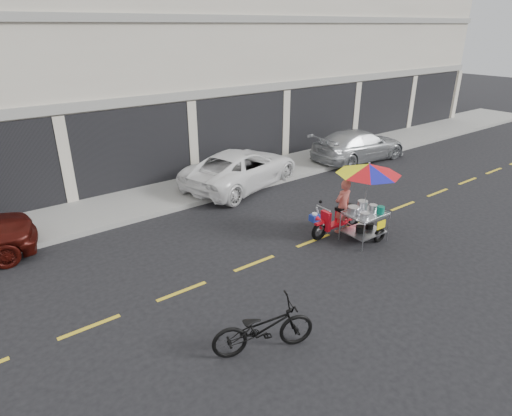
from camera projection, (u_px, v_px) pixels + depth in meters
ground at (313, 241)px, 11.62m from camera, size 90.00×90.00×0.00m
sidewalk at (208, 183)px, 15.62m from camera, size 45.00×3.00×0.15m
shophouse_block at (199, 53)px, 19.27m from camera, size 36.00×8.11×10.40m
centerline at (313, 241)px, 11.62m from camera, size 42.00×0.10×0.01m
white_pickup at (242, 168)px, 15.33m from camera, size 5.22×3.47×1.33m
silver_pickup at (359, 145)px, 18.29m from camera, size 4.61×2.08×1.31m
near_bicycle at (263, 328)px, 7.53m from camera, size 1.98×1.26×0.98m
food_vendor_rig at (358, 190)px, 11.32m from camera, size 2.16×1.75×2.19m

